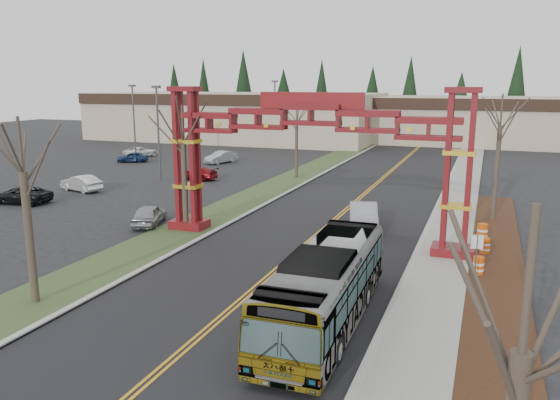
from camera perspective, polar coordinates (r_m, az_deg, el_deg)
The scene contains 33 objects.
road at distance 38.51m, azimuth 6.29°, elevation -1.59°, with size 12.00×110.00×0.02m, color black.
lane_line_left at distance 38.54m, azimuth 6.12°, elevation -1.55°, with size 0.12×100.00×0.01m, color orange.
lane_line_right at distance 38.48m, azimuth 6.47°, elevation -1.58°, with size 0.12×100.00×0.01m, color orange.
curb_right at distance 37.49m, azimuth 15.43°, elevation -2.24°, with size 0.30×110.00×0.15m, color #AAA9A4.
sidewalk_right at distance 37.39m, azimuth 17.64°, elevation -2.41°, with size 2.60×110.00×0.14m, color gray.
landscape_strip at distance 23.10m, azimuth 21.80°, elevation -11.78°, with size 2.60×50.00×0.12m, color black.
grass_median at distance 41.18m, azimuth -4.53°, elevation -0.61°, with size 4.00×110.00×0.08m, color #354723.
curb_left at distance 40.43m, azimuth -2.16°, elevation -0.77°, with size 0.30×110.00×0.15m, color #AAA9A4.
gateway_arch at distance 30.86m, azimuth 3.22°, elevation 6.33°, with size 18.20×1.60×8.90m.
retail_building_west at distance 92.19m, azimuth -4.44°, elevation 8.76°, with size 46.00×22.30×7.50m.
retail_building_east at distance 91.38m, azimuth 21.49°, elevation 7.78°, with size 38.00×20.30×7.00m.
conifer_treeline at distance 103.68m, azimuth 16.13°, elevation 10.20°, with size 116.10×5.60×13.00m.
transit_bus at distance 21.04m, azimuth 4.85°, elevation -8.98°, with size 2.55×10.91×3.04m, color #95989B.
silver_sedan at distance 34.98m, azimuth 8.70°, elevation -1.71°, with size 1.71×4.90×1.61m, color #A5A8AD.
parked_car_near_a at distance 36.60m, azimuth -13.52°, elevation -1.51°, with size 1.59×3.95×1.35m, color #989A9F.
parked_car_near_b at distance 49.78m, azimuth -20.06°, elevation 1.66°, with size 1.45×4.16×1.37m, color white.
parked_car_near_c at distance 46.58m, azimuth -25.54°, elevation 0.51°, with size 2.23×4.83×1.34m, color black.
parked_car_mid_a at distance 53.04m, azimuth -8.72°, elevation 2.77°, with size 1.71×4.20×1.22m, color maroon.
parked_car_mid_b at distance 66.38m, azimuth -15.15°, elevation 4.35°, with size 1.44×3.57×1.22m, color navy.
parked_car_far_a at distance 63.73m, azimuth -6.21°, elevation 4.47°, with size 1.46×4.18×1.38m, color #AAACB2.
parked_car_far_b at distance 71.21m, azimuth -14.30°, elevation 4.90°, with size 2.03×4.41×1.23m, color white.
bare_tree_median_near at distance 24.17m, azimuth -25.27°, elevation 2.59°, with size 3.36×3.36×7.81m.
bare_tree_median_mid at distance 33.83m, azimuth -10.10°, elevation 5.89°, with size 3.42×3.42×7.81m.
bare_tree_median_far at distance 52.91m, azimuth 1.76°, elevation 8.23°, with size 3.09×3.09×7.58m.
bare_tree_right_near at distance 8.77m, azimuth 23.93°, elevation -14.58°, with size 3.30×3.30×7.49m.
bare_tree_right_far at distance 38.61m, azimuth 22.02°, elevation 7.12°, with size 3.12×3.12×8.42m.
light_pole_near at distance 52.24m, azimuth -12.63°, elevation 7.48°, with size 0.77×0.38×8.88m.
light_pole_mid at distance 67.56m, azimuth -15.03°, elevation 8.37°, with size 0.77×0.39×8.93m.
light_pole_far at distance 77.99m, azimuth -0.54°, elevation 9.46°, with size 0.82×0.41×9.49m.
street_sign at distance 26.45m, azimuth 19.86°, elevation -4.84°, with size 0.53×0.17×2.35m.
barrel_south at distance 27.96m, azimuth 20.01°, elevation -6.54°, with size 0.52×0.52×0.97m.
barrel_mid at distance 31.46m, azimuth 20.63°, elevation -4.56°, with size 0.51×0.51×0.94m.
barrel_north at distance 33.88m, azimuth 20.38°, elevation -3.24°, with size 0.60×0.60×1.10m.
Camera 1 is at (9.33, -11.25, 9.07)m, focal length 35.00 mm.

